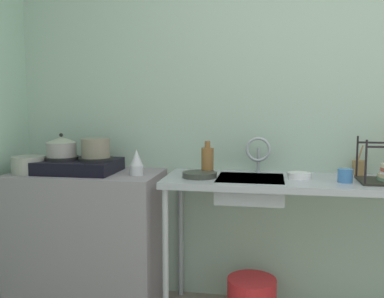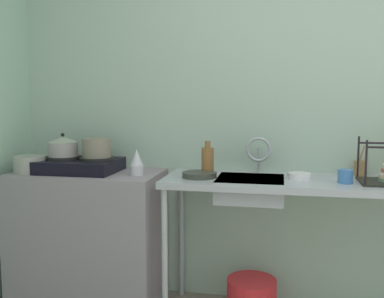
{
  "view_description": "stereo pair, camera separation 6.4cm",
  "coord_description": "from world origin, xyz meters",
  "px_view_note": "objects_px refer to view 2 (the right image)",
  "views": [
    {
      "loc": [
        -0.43,
        -1.23,
        1.35
      ],
      "look_at": [
        -0.9,
        1.4,
        1.05
      ],
      "focal_mm": 40.94,
      "sensor_mm": 36.0,
      "label": 1
    },
    {
      "loc": [
        -0.37,
        -1.22,
        1.35
      ],
      "look_at": [
        -0.9,
        1.4,
        1.05
      ],
      "focal_mm": 40.94,
      "sensor_mm": 36.0,
      "label": 2
    }
  ],
  "objects_px": {
    "faucet": "(259,151)",
    "bucket_on_floor": "(251,298)",
    "pot_beside_stove": "(30,164)",
    "sink_basin": "(250,189)",
    "pot_on_left_burner": "(63,146)",
    "frying_pan": "(199,175)",
    "cup_by_rack": "(346,176)",
    "utensil_jar": "(360,168)",
    "pot_on_right_burner": "(97,148)",
    "small_bowl_on_drainboard": "(299,176)",
    "percolator": "(137,163)",
    "stove": "(80,165)",
    "bottle_by_sink": "(208,161)"
  },
  "relations": [
    {
      "from": "faucet",
      "to": "bucket_on_floor",
      "type": "relative_size",
      "value": 0.77
    },
    {
      "from": "pot_beside_stove",
      "to": "sink_basin",
      "type": "relative_size",
      "value": 0.52
    },
    {
      "from": "pot_on_left_burner",
      "to": "sink_basin",
      "type": "xyz_separation_m",
      "value": [
        1.22,
        -0.01,
        -0.23
      ]
    },
    {
      "from": "frying_pan",
      "to": "cup_by_rack",
      "type": "height_order",
      "value": "cup_by_rack"
    },
    {
      "from": "pot_beside_stove",
      "to": "sink_basin",
      "type": "height_order",
      "value": "pot_beside_stove"
    },
    {
      "from": "pot_beside_stove",
      "to": "utensil_jar",
      "type": "bearing_deg",
      "value": 8.4
    },
    {
      "from": "faucet",
      "to": "bucket_on_floor",
      "type": "distance_m",
      "value": 0.92
    },
    {
      "from": "faucet",
      "to": "pot_on_right_burner",
      "type": "bearing_deg",
      "value": -171.88
    },
    {
      "from": "small_bowl_on_drainboard",
      "to": "utensil_jar",
      "type": "bearing_deg",
      "value": 26.97
    },
    {
      "from": "frying_pan",
      "to": "small_bowl_on_drainboard",
      "type": "height_order",
      "value": "small_bowl_on_drainboard"
    },
    {
      "from": "percolator",
      "to": "frying_pan",
      "type": "height_order",
      "value": "percolator"
    },
    {
      "from": "sink_basin",
      "to": "frying_pan",
      "type": "xyz_separation_m",
      "value": [
        -0.31,
        -0.04,
        0.08
      ]
    },
    {
      "from": "frying_pan",
      "to": "utensil_jar",
      "type": "height_order",
      "value": "utensil_jar"
    },
    {
      "from": "faucet",
      "to": "frying_pan",
      "type": "height_order",
      "value": "faucet"
    },
    {
      "from": "stove",
      "to": "utensil_jar",
      "type": "bearing_deg",
      "value": 6.64
    },
    {
      "from": "bottle_by_sink",
      "to": "bucket_on_floor",
      "type": "height_order",
      "value": "bottle_by_sink"
    },
    {
      "from": "frying_pan",
      "to": "small_bowl_on_drainboard",
      "type": "distance_m",
      "value": 0.6
    },
    {
      "from": "sink_basin",
      "to": "bucket_on_floor",
      "type": "relative_size",
      "value": 1.3
    },
    {
      "from": "small_bowl_on_drainboard",
      "to": "pot_on_left_burner",
      "type": "bearing_deg",
      "value": -179.39
    },
    {
      "from": "utensil_jar",
      "to": "sink_basin",
      "type": "bearing_deg",
      "value": -161.89
    },
    {
      "from": "stove",
      "to": "small_bowl_on_drainboard",
      "type": "distance_m",
      "value": 1.39
    },
    {
      "from": "percolator",
      "to": "stove",
      "type": "bearing_deg",
      "value": 173.55
    },
    {
      "from": "pot_on_right_burner",
      "to": "utensil_jar",
      "type": "height_order",
      "value": "pot_on_right_burner"
    },
    {
      "from": "stove",
      "to": "pot_beside_stove",
      "type": "bearing_deg",
      "value": -161.66
    },
    {
      "from": "pot_beside_stove",
      "to": "faucet",
      "type": "bearing_deg",
      "value": 9.66
    },
    {
      "from": "cup_by_rack",
      "to": "bottle_by_sink",
      "type": "xyz_separation_m",
      "value": [
        -0.81,
        0.11,
        0.05
      ]
    },
    {
      "from": "stove",
      "to": "pot_on_left_burner",
      "type": "bearing_deg",
      "value": 180.0
    },
    {
      "from": "pot_on_left_burner",
      "to": "pot_beside_stove",
      "type": "distance_m",
      "value": 0.24
    },
    {
      "from": "percolator",
      "to": "bottle_by_sink",
      "type": "xyz_separation_m",
      "value": [
        0.43,
        0.1,
        0.01
      ]
    },
    {
      "from": "faucet",
      "to": "small_bowl_on_drainboard",
      "type": "distance_m",
      "value": 0.31
    },
    {
      "from": "pot_beside_stove",
      "to": "sink_basin",
      "type": "distance_m",
      "value": 1.41
    },
    {
      "from": "stove",
      "to": "bottle_by_sink",
      "type": "distance_m",
      "value": 0.84
    },
    {
      "from": "bucket_on_floor",
      "to": "pot_on_right_burner",
      "type": "bearing_deg",
      "value": 179.36
    },
    {
      "from": "stove",
      "to": "frying_pan",
      "type": "xyz_separation_m",
      "value": [
        0.8,
        -0.05,
        -0.03
      ]
    },
    {
      "from": "small_bowl_on_drainboard",
      "to": "faucet",
      "type": "bearing_deg",
      "value": 152.35
    },
    {
      "from": "pot_on_left_burner",
      "to": "pot_beside_stove",
      "type": "height_order",
      "value": "pot_on_left_burner"
    },
    {
      "from": "pot_on_left_burner",
      "to": "frying_pan",
      "type": "relative_size",
      "value": 0.93
    },
    {
      "from": "pot_on_right_burner",
      "to": "faucet",
      "type": "bearing_deg",
      "value": 8.12
    },
    {
      "from": "stove",
      "to": "sink_basin",
      "type": "distance_m",
      "value": 1.11
    },
    {
      "from": "frying_pan",
      "to": "bottle_by_sink",
      "type": "height_order",
      "value": "bottle_by_sink"
    },
    {
      "from": "stove",
      "to": "bottle_by_sink",
      "type": "xyz_separation_m",
      "value": [
        0.83,
        0.05,
        0.04
      ]
    },
    {
      "from": "percolator",
      "to": "small_bowl_on_drainboard",
      "type": "height_order",
      "value": "percolator"
    },
    {
      "from": "frying_pan",
      "to": "pot_on_right_burner",
      "type": "bearing_deg",
      "value": 176.04
    },
    {
      "from": "pot_beside_stove",
      "to": "frying_pan",
      "type": "bearing_deg",
      "value": 2.72
    },
    {
      "from": "frying_pan",
      "to": "stove",
      "type": "bearing_deg",
      "value": 176.62
    },
    {
      "from": "stove",
      "to": "small_bowl_on_drainboard",
      "type": "bearing_deg",
      "value": 0.67
    },
    {
      "from": "pot_beside_stove",
      "to": "sink_basin",
      "type": "bearing_deg",
      "value": 3.64
    },
    {
      "from": "pot_on_right_burner",
      "to": "bottle_by_sink",
      "type": "relative_size",
      "value": 0.86
    },
    {
      "from": "stove",
      "to": "pot_on_right_burner",
      "type": "height_order",
      "value": "pot_on_right_burner"
    },
    {
      "from": "cup_by_rack",
      "to": "utensil_jar",
      "type": "distance_m",
      "value": 0.29
    }
  ]
}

